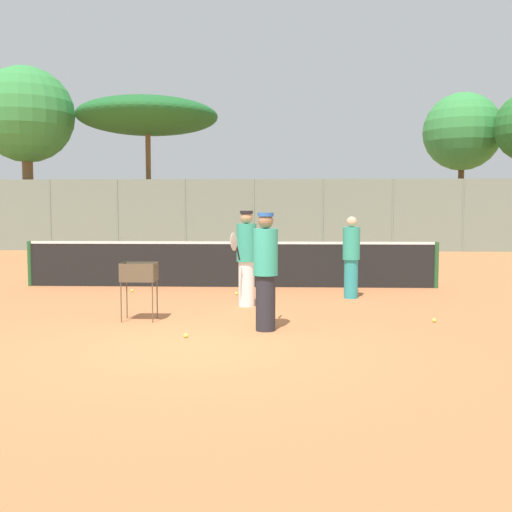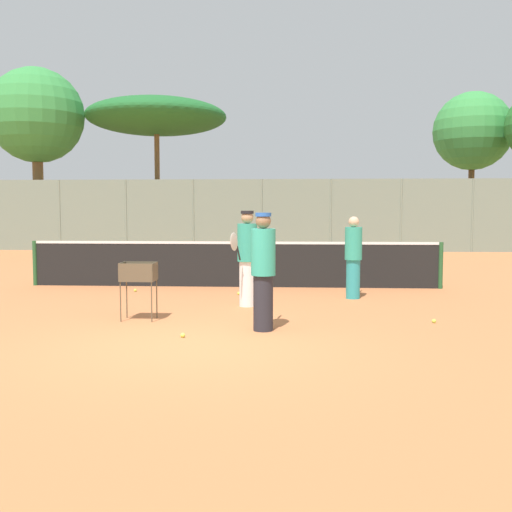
{
  "view_description": "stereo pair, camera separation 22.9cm",
  "coord_description": "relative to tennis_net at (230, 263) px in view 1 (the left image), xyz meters",
  "views": [
    {
      "loc": [
        1.19,
        -7.85,
        1.81
      ],
      "look_at": [
        0.75,
        2.62,
        1.0
      ],
      "focal_mm": 42.0,
      "sensor_mm": 36.0,
      "label": 1
    },
    {
      "loc": [
        1.42,
        -7.83,
        1.81
      ],
      "look_at": [
        0.75,
        2.62,
        1.0
      ],
      "focal_mm": 42.0,
      "sensor_mm": 36.0,
      "label": 2
    }
  ],
  "objects": [
    {
      "name": "tree_0",
      "position": [
        -5.19,
        14.82,
        5.68
      ],
      "size": [
        6.71,
        6.71,
        7.09
      ],
      "color": "brown",
      "rests_on": "ground_plane"
    },
    {
      "name": "tree_2",
      "position": [
        10.49,
        17.63,
        5.23
      ],
      "size": [
        3.96,
        3.96,
        7.79
      ],
      "color": "brown",
      "rests_on": "ground_plane"
    },
    {
      "name": "player_red_cap",
      "position": [
        0.54,
        -2.78,
        0.37
      ],
      "size": [
        0.47,
        0.89,
        1.79
      ],
      "rotation": [
        0.0,
        0.0,
        4.34
      ],
      "color": "white",
      "rests_on": "ground_plane"
    },
    {
      "name": "player_yellow_shirt",
      "position": [
        0.96,
        -5.03,
        0.36
      ],
      "size": [
        0.37,
        0.92,
        1.77
      ],
      "rotation": [
        0.0,
        0.0,
        1.48
      ],
      "color": "#26262D",
      "rests_on": "ground_plane"
    },
    {
      "name": "parked_car",
      "position": [
        6.21,
        16.55,
        0.1
      ],
      "size": [
        4.2,
        1.7,
        1.6
      ],
      "color": "#232328",
      "rests_on": "ground_plane"
    },
    {
      "name": "back_fence",
      "position": [
        0.0,
        12.18,
        1.01
      ],
      "size": [
        30.12,
        0.08,
        3.14
      ],
      "color": "gray",
      "rests_on": "ground_plane"
    },
    {
      "name": "tennis_ball_3",
      "position": [
        -2.09,
        -0.97,
        -0.53
      ],
      "size": [
        0.07,
        0.07,
        0.07
      ],
      "primitive_type": "sphere",
      "color": "#D1E54C",
      "rests_on": "ground_plane"
    },
    {
      "name": "tree_3",
      "position": [
        -10.9,
        14.36,
        5.7
      ],
      "size": [
        4.5,
        4.5,
        8.55
      ],
      "color": "brown",
      "rests_on": "ground_plane"
    },
    {
      "name": "ground_plane",
      "position": [
        0.0,
        -6.07,
        -0.56
      ],
      "size": [
        80.0,
        80.0,
        0.0
      ],
      "primitive_type": "plane",
      "color": "#C67242"
    },
    {
      "name": "ball_cart",
      "position": [
        -1.12,
        -4.32,
        0.16
      ],
      "size": [
        0.56,
        0.41,
        0.95
      ],
      "color": "brown",
      "rests_on": "ground_plane"
    },
    {
      "name": "tennis_ball_1",
      "position": [
        -0.16,
        -5.61,
        -0.53
      ],
      "size": [
        0.07,
        0.07,
        0.07
      ],
      "primitive_type": "sphere",
      "color": "#D1E54C",
      "rests_on": "ground_plane"
    },
    {
      "name": "player_white_outfit",
      "position": [
        2.63,
        -1.67,
        0.3
      ],
      "size": [
        0.36,
        0.89,
        1.68
      ],
      "rotation": [
        0.0,
        0.0,
        1.33
      ],
      "color": "teal",
      "rests_on": "ground_plane"
    },
    {
      "name": "tennis_net",
      "position": [
        0.0,
        0.0,
        0.0
      ],
      "size": [
        9.66,
        0.1,
        1.07
      ],
      "color": "#26592D",
      "rests_on": "ground_plane"
    },
    {
      "name": "tennis_ball_2",
      "position": [
        0.25,
        -1.32,
        -0.53
      ],
      "size": [
        0.07,
        0.07,
        0.07
      ],
      "primitive_type": "sphere",
      "color": "#D1E54C",
      "rests_on": "ground_plane"
    },
    {
      "name": "tennis_ball_0",
      "position": [
        3.66,
        -4.27,
        -0.53
      ],
      "size": [
        0.07,
        0.07,
        0.07
      ],
      "primitive_type": "sphere",
      "color": "#D1E54C",
      "rests_on": "ground_plane"
    }
  ]
}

